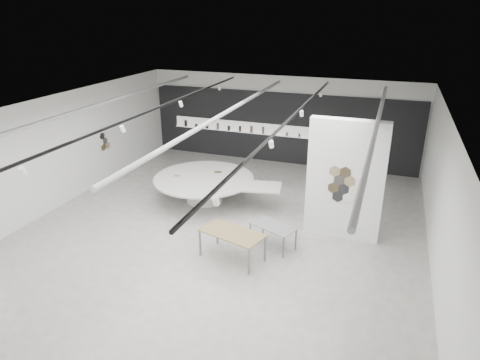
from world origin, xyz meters
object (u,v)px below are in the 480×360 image
(sample_table_wood, at_px, (232,234))
(kitchen_counter, at_px, (343,161))
(sample_table_stone, at_px, (273,227))
(display_island, at_px, (206,186))
(partition_column, at_px, (345,180))

(sample_table_wood, relative_size, kitchen_counter, 1.11)
(sample_table_stone, distance_m, kitchen_counter, 6.93)
(sample_table_stone, relative_size, kitchen_counter, 0.84)
(sample_table_wood, bearing_deg, sample_table_stone, 49.00)
(display_island, xyz_separation_m, sample_table_wood, (2.22, -3.25, 0.17))
(partition_column, xyz_separation_m, display_island, (-4.85, 0.93, -1.22))
(sample_table_wood, distance_m, sample_table_stone, 1.33)
(display_island, relative_size, kitchen_counter, 2.88)
(display_island, xyz_separation_m, kitchen_counter, (4.20, 4.60, -0.10))
(display_island, bearing_deg, sample_table_wood, -66.88)
(sample_table_stone, bearing_deg, kitchen_counter, 80.78)
(display_island, bearing_deg, partition_column, -22.12)
(partition_column, xyz_separation_m, sample_table_stone, (-1.76, -1.31, -1.19))
(kitchen_counter, bearing_deg, sample_table_wood, -103.79)
(sample_table_wood, distance_m, kitchen_counter, 8.10)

